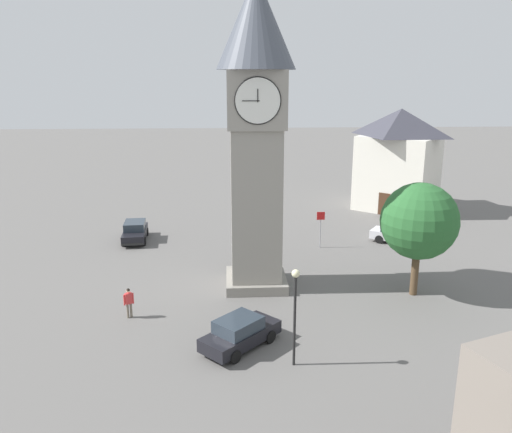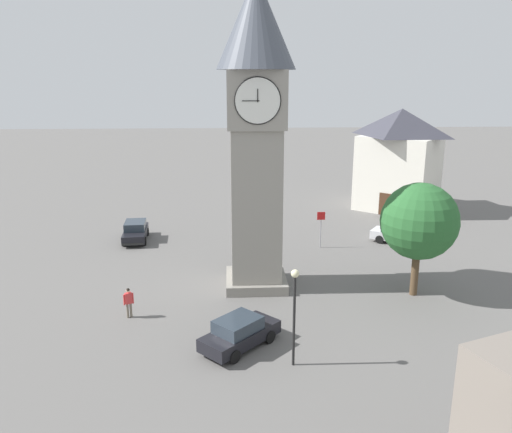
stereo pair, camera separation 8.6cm
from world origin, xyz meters
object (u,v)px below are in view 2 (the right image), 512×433
Objects in this scene: clock_tower at (256,113)px; car_red_corner at (398,234)px; tree at (419,222)px; road_sign at (321,224)px; car_silver_kerb at (240,333)px; pedestrian at (129,300)px; building_terrace_right at (399,159)px; car_blue_kerb at (135,231)px; lamp_post at (294,301)px.

clock_tower is 4.17× the size of car_red_corner.
road_sign is (4.05, -8.83, -2.62)m from tree.
tree reaches higher than road_sign.
clock_tower is 12.27m from road_sign.
car_silver_kerb is at bearing 28.15° from tree.
pedestrian is (7.05, 4.06, -9.55)m from clock_tower.
building_terrace_right is at bearing -129.92° from road_sign.
tree is (-16.35, -2.16, 3.51)m from pedestrian.
car_silver_kerb is 0.95× the size of car_red_corner.
car_blue_kerb is at bearing 20.18° from building_terrace_right.
pedestrian is 0.60× the size of road_sign.
building_terrace_right reaches higher than pedestrian.
car_red_corner is at bearing -102.86° from tree.
car_blue_kerb is 0.44× the size of building_terrace_right.
pedestrian is at bearing 29.95° from clock_tower.
road_sign is at bearing -104.09° from lamp_post.
road_sign reaches higher than car_red_corner.
building_terrace_right is at bearing -116.17° from lamp_post.
car_silver_kerb is at bearing -35.77° from lamp_post.
pedestrian is (18.54, 11.75, 0.25)m from car_red_corner.
clock_tower is 4.42× the size of car_silver_kerb.
car_blue_kerb is at bearing -61.28° from lamp_post.
clock_tower is 11.91m from lamp_post.
pedestrian is at bearing 45.69° from building_terrace_right.
car_silver_kerb is 15.84m from road_sign.
clock_tower is at bearing 33.77° from car_red_corner.
car_red_corner is 19.93m from lamp_post.
car_silver_kerb is at bearing 50.19° from car_red_corner.
clock_tower is at bearing -11.59° from tree.
building_terrace_right is (-15.82, -25.67, 4.16)m from car_silver_kerb.
road_sign is (-12.30, -10.99, 0.89)m from pedestrian.
lamp_post is at bearing 118.72° from car_blue_kerb.
car_blue_kerb is 0.97× the size of car_red_corner.
road_sign is (-14.29, 2.53, 1.14)m from car_blue_kerb.
clock_tower is at bearing 51.12° from building_terrace_right.
car_red_corner is 0.64× the size of tree.
pedestrian is at bearing -32.01° from lamp_post.
car_red_corner is at bearing -121.35° from lamp_post.
pedestrian reaches higher than car_silver_kerb.
car_blue_kerb is at bearing -46.28° from clock_tower.
car_silver_kerb is at bearing 114.87° from car_blue_kerb.
car_red_corner is at bearing 73.23° from building_terrace_right.
tree is 11.01m from lamp_post.
car_red_corner is 1.55× the size of road_sign.
car_red_corner is at bearing -173.10° from road_sign.
tree is at bearing -172.48° from pedestrian.
clock_tower reaches higher than car_blue_kerb.
car_red_corner is at bearing -129.81° from car_silver_kerb.
clock_tower is 24.00m from building_terrace_right.
car_blue_kerb is at bearing -31.78° from tree.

